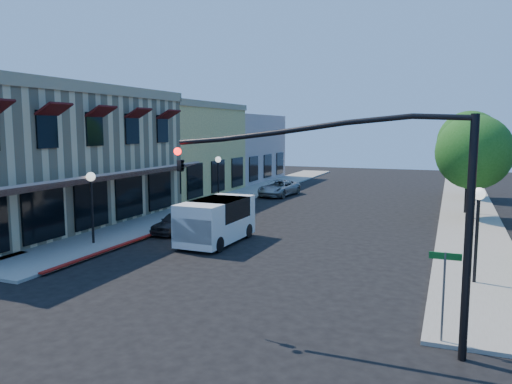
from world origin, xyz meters
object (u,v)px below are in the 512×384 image
(lamppost_right_near, at_px, (478,211))
(lamppost_left_far, at_px, (218,168))
(lamppost_left_near, at_px, (91,189))
(white_van, at_px, (216,218))
(lamppost_right_far, at_px, (467,173))
(street_tree_a, at_px, (474,152))
(street_name_sign, at_px, (444,283))
(parked_car_c, at_px, (236,203))
(street_tree_b, at_px, (469,142))
(parked_car_a, at_px, (177,222))
(signal_mast_arm, at_px, (378,191))
(parked_car_b, at_px, (208,221))
(parked_car_d, at_px, (279,188))

(lamppost_right_near, bearing_deg, lamppost_left_far, 140.53)
(lamppost_left_near, height_order, lamppost_left_far, same)
(lamppost_right_near, relative_size, white_van, 0.73)
(lamppost_right_far, bearing_deg, street_tree_a, -81.47)
(street_name_sign, distance_m, parked_car_c, 22.49)
(street_tree_b, xyz_separation_m, lamppost_left_far, (-17.30, -10.00, -1.81))
(street_tree_b, xyz_separation_m, lamppost_right_near, (-0.30, -24.00, -1.81))
(parked_car_a, bearing_deg, lamppost_left_near, -115.83)
(signal_mast_arm, relative_size, parked_car_b, 2.39)
(street_name_sign, bearing_deg, signal_mast_arm, -156.80)
(lamppost_right_far, distance_m, white_van, 17.82)
(street_tree_b, xyz_separation_m, lamppost_right_far, (-0.30, -8.00, -1.81))
(lamppost_left_far, xyz_separation_m, parked_car_b, (3.70, -9.00, -2.18))
(street_tree_b, relative_size, street_name_sign, 2.81)
(white_van, bearing_deg, street_tree_b, 60.81)
(street_tree_a, xyz_separation_m, lamppost_right_far, (-0.30, 2.00, -1.46))
(signal_mast_arm, xyz_separation_m, parked_car_a, (-12.06, 10.50, -3.50))
(street_tree_b, bearing_deg, lamppost_left_near, -125.79)
(street_name_sign, bearing_deg, parked_car_b, 138.72)
(lamppost_left_far, distance_m, parked_car_b, 9.97)
(street_tree_b, xyz_separation_m, lamppost_left_near, (-17.30, -24.00, -1.81))
(street_tree_a, distance_m, parked_car_b, 16.71)
(street_name_sign, height_order, lamppost_left_far, lamppost_left_far)
(lamppost_right_near, xyz_separation_m, lamppost_right_far, (0.00, 16.00, 0.00))
(lamppost_left_far, relative_size, lamppost_right_far, 1.00)
(street_tree_a, bearing_deg, lamppost_right_near, -91.23)
(street_name_sign, distance_m, parked_car_d, 29.15)
(parked_car_a, bearing_deg, signal_mast_arm, -36.99)
(lamppost_right_near, bearing_deg, street_tree_a, 88.77)
(lamppost_left_near, xyz_separation_m, parked_car_d, (2.68, 20.11, -2.07))
(parked_car_b, bearing_deg, lamppost_right_far, 43.60)
(lamppost_right_near, distance_m, parked_car_a, 15.39)
(parked_car_b, bearing_deg, lamppost_left_far, 116.35)
(parked_car_b, bearing_deg, parked_car_a, -140.46)
(white_van, bearing_deg, signal_mast_arm, -45.29)
(lamppost_left_far, relative_size, parked_car_b, 1.06)
(signal_mast_arm, relative_size, lamppost_right_near, 2.24)
(parked_car_c, height_order, parked_car_d, parked_car_d)
(street_tree_a, height_order, lamppost_left_near, street_tree_a)
(street_tree_a, relative_size, parked_car_d, 1.35)
(signal_mast_arm, bearing_deg, parked_car_a, 138.94)
(street_tree_b, relative_size, parked_car_c, 1.93)
(white_van, relative_size, parked_car_d, 1.03)
(lamppost_left_far, bearing_deg, lamppost_left_near, -90.00)
(lamppost_left_near, xyz_separation_m, parked_car_a, (2.30, 4.00, -2.15))
(lamppost_left_near, xyz_separation_m, lamppost_right_far, (17.00, 16.00, 0.00))
(lamppost_right_near, xyz_separation_m, parked_car_b, (-13.30, 5.00, -2.18))
(parked_car_b, relative_size, parked_car_d, 0.70)
(street_tree_a, distance_m, street_tree_b, 10.01)
(street_tree_b, xyz_separation_m, parked_car_a, (-15.00, -20.00, -3.96))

